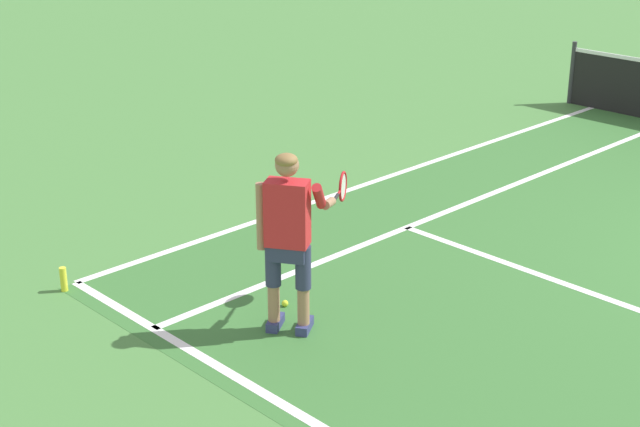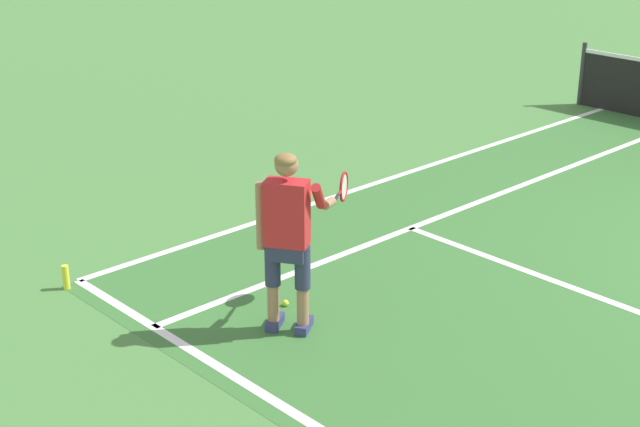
# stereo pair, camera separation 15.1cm
# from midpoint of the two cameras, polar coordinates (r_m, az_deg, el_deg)

# --- Properties ---
(line_singles_left) EXTENTS (0.10, 9.96, 0.01)m
(line_singles_left) POSITION_cam_midpoint_polar(r_m,az_deg,el_deg) (12.13, 10.31, 0.85)
(line_singles_left) COLOR white
(line_singles_left) RESTS_ON ground
(line_doubles_left) EXTENTS (0.10, 9.96, 0.01)m
(line_doubles_left) POSITION_cam_midpoint_polar(r_m,az_deg,el_deg) (12.94, 5.46, 2.41)
(line_doubles_left) COLOR white
(line_doubles_left) RESTS_ON ground
(tennis_player) EXTENTS (0.57, 1.22, 1.71)m
(tennis_player) POSITION_cam_midpoint_polar(r_m,az_deg,el_deg) (8.38, -1.38, -1.00)
(tennis_player) COLOR navy
(tennis_player) RESTS_ON ground
(tennis_ball_near_feet) EXTENTS (0.07, 0.07, 0.07)m
(tennis_ball_near_feet) POSITION_cam_midpoint_polar(r_m,az_deg,el_deg) (9.20, -1.63, -5.42)
(tennis_ball_near_feet) COLOR #CCE02D
(tennis_ball_near_feet) RESTS_ON ground
(water_bottle) EXTENTS (0.07, 0.07, 0.26)m
(water_bottle) POSITION_cam_midpoint_polar(r_m,az_deg,el_deg) (9.82, -14.65, -3.74)
(water_bottle) COLOR yellow
(water_bottle) RESTS_ON ground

